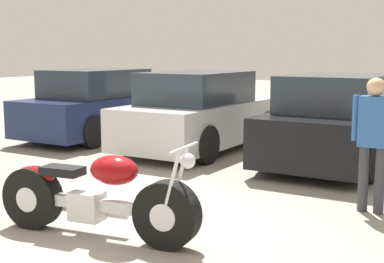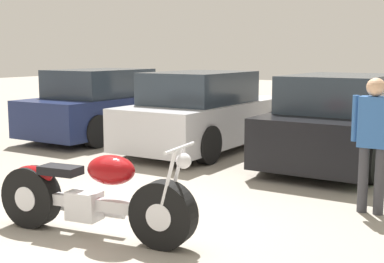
{
  "view_description": "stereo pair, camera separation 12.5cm",
  "coord_description": "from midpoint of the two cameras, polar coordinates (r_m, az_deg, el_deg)",
  "views": [
    {
      "loc": [
        3.67,
        -4.39,
        1.9
      ],
      "look_at": [
        0.02,
        1.68,
        0.85
      ],
      "focal_mm": 50.0,
      "sensor_mm": 36.0,
      "label": 1
    },
    {
      "loc": [
        3.78,
        -4.32,
        1.9
      ],
      "look_at": [
        0.02,
        1.68,
        0.85
      ],
      "focal_mm": 50.0,
      "sensor_mm": 36.0,
      "label": 2
    }
  ],
  "objects": [
    {
      "name": "ground_plane",
      "position": [
        6.04,
        -8.2,
        -9.99
      ],
      "size": [
        60.0,
        60.0,
        0.0
      ],
      "primitive_type": "plane",
      "color": "gray"
    },
    {
      "name": "motorcycle",
      "position": [
        5.64,
        -9.98,
        -6.84
      ],
      "size": [
        2.3,
        0.71,
        1.02
      ],
      "color": "black",
      "rests_on": "ground_plane"
    },
    {
      "name": "parked_car_navy",
      "position": [
        12.24,
        -8.89,
        2.74
      ],
      "size": [
        1.79,
        4.15,
        1.53
      ],
      "color": "#19234C",
      "rests_on": "ground_plane"
    },
    {
      "name": "parked_car_silver",
      "position": [
        10.53,
        1.67,
        1.93
      ],
      "size": [
        1.79,
        4.15,
        1.53
      ],
      "color": "#BCBCC1",
      "rests_on": "ground_plane"
    },
    {
      "name": "parked_car_black",
      "position": [
        9.53,
        16.02,
        0.92
      ],
      "size": [
        1.79,
        4.15,
        1.53
      ],
      "color": "black",
      "rests_on": "ground_plane"
    },
    {
      "name": "person_standing",
      "position": [
        6.62,
        19.31,
        -0.29
      ],
      "size": [
        0.52,
        0.22,
        1.61
      ],
      "color": "#38383D",
      "rests_on": "ground_plane"
    }
  ]
}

